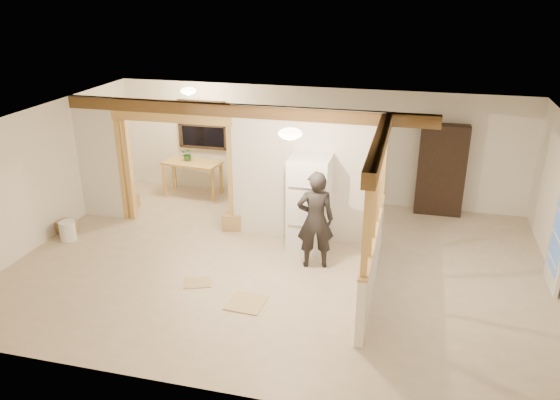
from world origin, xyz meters
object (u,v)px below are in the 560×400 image
(woman, at_px, (315,220))
(work_table, at_px, (193,179))
(shop_vac, at_px, (111,191))
(bookshelf, at_px, (441,170))
(refrigerator, at_px, (310,203))

(woman, relative_size, work_table, 1.35)
(shop_vac, bearing_deg, work_table, 34.79)
(work_table, distance_m, bookshelf, 5.43)
(woman, xyz_separation_m, shop_vac, (-4.80, 1.60, -0.53))
(woman, bearing_deg, work_table, -53.28)
(woman, bearing_deg, bookshelf, -140.44)
(woman, bearing_deg, refrigerator, -85.81)
(refrigerator, distance_m, bookshelf, 3.21)
(woman, height_order, shop_vac, woman)
(woman, distance_m, bookshelf, 3.58)
(refrigerator, bearing_deg, bookshelf, 43.89)
(bookshelf, bearing_deg, shop_vac, -169.23)
(work_table, distance_m, shop_vac, 1.81)
(refrigerator, height_order, shop_vac, refrigerator)
(work_table, bearing_deg, refrigerator, -25.39)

